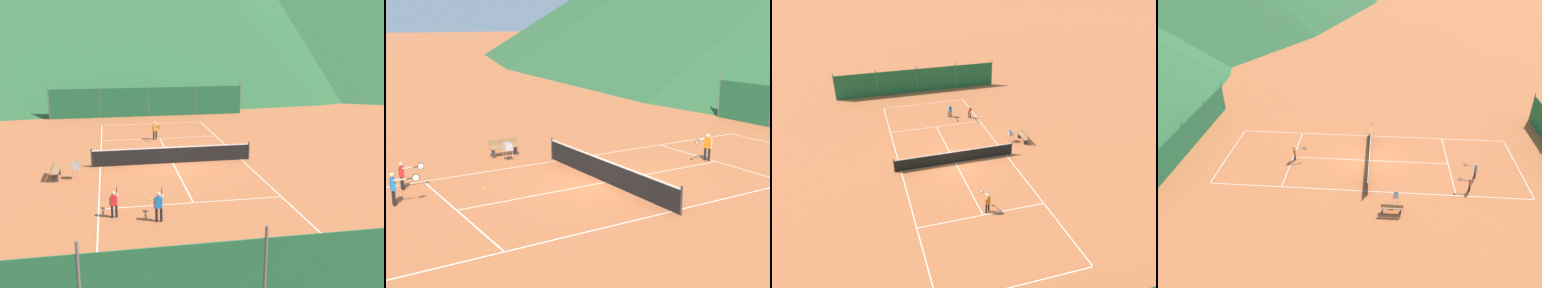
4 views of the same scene
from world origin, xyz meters
TOP-DOWN VIEW (x-y plane):
  - ground_plane at (0.00, 0.00)m, footprint 600.00×600.00m
  - court_line_markings at (0.00, 0.00)m, footprint 8.25×23.85m
  - tennis_net at (0.00, 0.00)m, footprint 9.18×0.08m
  - windscreen_fence_far at (-0.00, 15.50)m, footprint 17.28×0.08m
  - windscreen_fence_near at (-0.00, -15.50)m, footprint 17.28×0.08m
  - player_far_baseline at (-0.36, 6.12)m, footprint 0.42×1.11m
  - player_near_baseline at (-3.45, -7.36)m, footprint 0.38×0.96m
  - player_far_service at (-1.71, -8.10)m, footprint 0.44×1.01m
  - tennis_ball_service_box at (-1.76, -4.63)m, footprint 0.07×0.07m
  - tennis_ball_by_net_left at (-4.95, 1.64)m, footprint 0.07×0.07m
  - tennis_ball_mid_court at (-4.14, -9.21)m, footprint 0.07×0.07m
  - tennis_ball_alley_right at (-1.85, -5.76)m, footprint 0.07×0.07m
  - tennis_ball_far_corner at (-1.59, 8.35)m, footprint 0.07×0.07m
  - tennis_ball_near_corner at (-1.24, 5.11)m, footprint 0.07×0.07m
  - ball_hopper at (-5.29, -2.00)m, footprint 0.36×0.36m
  - courtside_bench at (-6.34, -1.72)m, footprint 0.36×1.50m
  - alpine_chalet at (1.95, 40.29)m, footprint 13.00×10.00m

SIDE VIEW (x-z plane):
  - ground_plane at x=0.00m, z-range 0.00..0.00m
  - court_line_markings at x=0.00m, z-range 0.00..0.01m
  - tennis_ball_service_box at x=-1.76m, z-range 0.00..0.07m
  - tennis_ball_by_net_left at x=-4.95m, z-range 0.00..0.07m
  - tennis_ball_mid_court at x=-4.14m, z-range 0.00..0.07m
  - tennis_ball_alley_right at x=-1.85m, z-range 0.00..0.07m
  - tennis_ball_far_corner at x=-1.59m, z-range 0.00..0.07m
  - tennis_ball_near_corner at x=-1.24m, z-range 0.00..0.07m
  - courtside_bench at x=-6.34m, z-range 0.03..0.87m
  - tennis_net at x=0.00m, z-range -0.03..1.03m
  - player_near_baseline at x=-3.45m, z-range 0.10..1.22m
  - ball_hopper at x=-5.29m, z-range 0.21..1.10m
  - player_far_service at x=-1.71m, z-range 0.10..1.33m
  - player_far_baseline at x=-0.36m, z-range 0.11..1.42m
  - windscreen_fence_far at x=0.00m, z-range -0.14..2.76m
  - windscreen_fence_near at x=0.00m, z-range -0.14..2.76m
  - alpine_chalet at x=1.95m, z-range 0.22..11.42m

